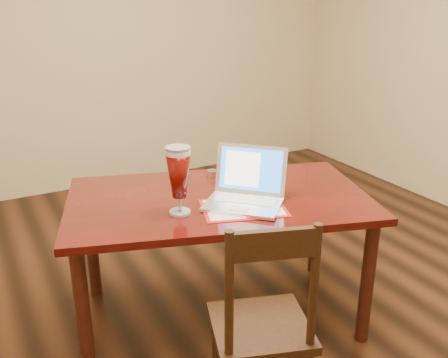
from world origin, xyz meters
TOP-DOWN VIEW (x-y plane):
  - ground at (0.00, 0.00)m, footprint 5.00×5.00m
  - dining_table at (-0.18, 0.14)m, footprint 1.71×1.27m
  - dining_chair at (-0.34, -0.54)m, footprint 0.49×0.48m

SIDE VIEW (x-z plane):
  - ground at x=0.00m, z-range 0.00..0.00m
  - dining_chair at x=-0.34m, z-range -0.03..0.90m
  - dining_table at x=-0.18m, z-range 0.13..1.17m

